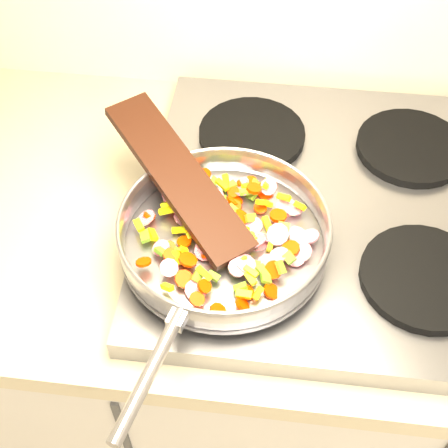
# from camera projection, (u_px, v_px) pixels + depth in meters

# --- Properties ---
(cooktop) EXTENTS (0.60, 0.60, 0.04)m
(cooktop) POSITION_uv_depth(u_px,v_px,m) (327.00, 210.00, 1.04)
(cooktop) COLOR #939399
(cooktop) RESTS_ON counter_top
(grate_fl) EXTENTS (0.19, 0.19, 0.02)m
(grate_fl) POSITION_uv_depth(u_px,v_px,m) (235.00, 259.00, 0.94)
(grate_fl) COLOR black
(grate_fl) RESTS_ON cooktop
(grate_fr) EXTENTS (0.19, 0.19, 0.02)m
(grate_fr) POSITION_uv_depth(u_px,v_px,m) (424.00, 278.00, 0.91)
(grate_fr) COLOR black
(grate_fr) RESTS_ON cooktop
(grate_bl) EXTENTS (0.19, 0.19, 0.02)m
(grate_bl) POSITION_uv_depth(u_px,v_px,m) (252.00, 134.00, 1.11)
(grate_bl) COLOR black
(grate_bl) RESTS_ON cooktop
(grate_br) EXTENTS (0.19, 0.19, 0.02)m
(grate_br) POSITION_uv_depth(u_px,v_px,m) (411.00, 147.00, 1.09)
(grate_br) COLOR black
(grate_br) RESTS_ON cooktop
(saute_pan) EXTENTS (0.35, 0.51, 0.06)m
(saute_pan) POSITION_uv_depth(u_px,v_px,m) (223.00, 233.00, 0.92)
(saute_pan) COLOR #9E9EA5
(saute_pan) RESTS_ON grate_fl
(vegetable_heap) EXTENTS (0.29, 0.29, 0.05)m
(vegetable_heap) POSITION_uv_depth(u_px,v_px,m) (230.00, 231.00, 0.94)
(vegetable_heap) COLOR yellow
(vegetable_heap) RESTS_ON saute_pan
(wooden_spatula) EXTENTS (0.27, 0.29, 0.08)m
(wooden_spatula) POSITION_uv_depth(u_px,v_px,m) (178.00, 176.00, 0.96)
(wooden_spatula) COLOR black
(wooden_spatula) RESTS_ON saute_pan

